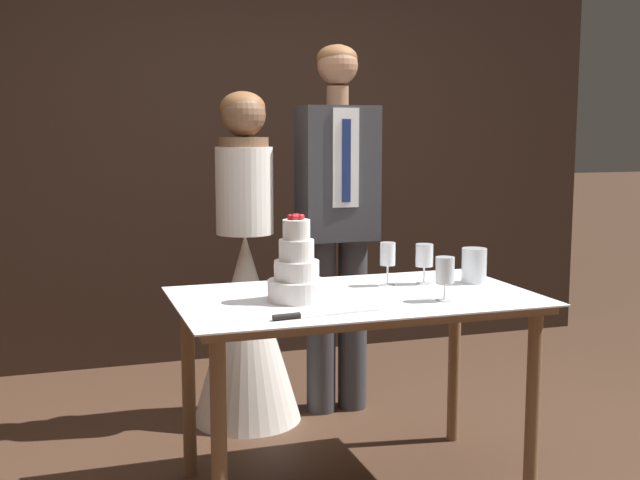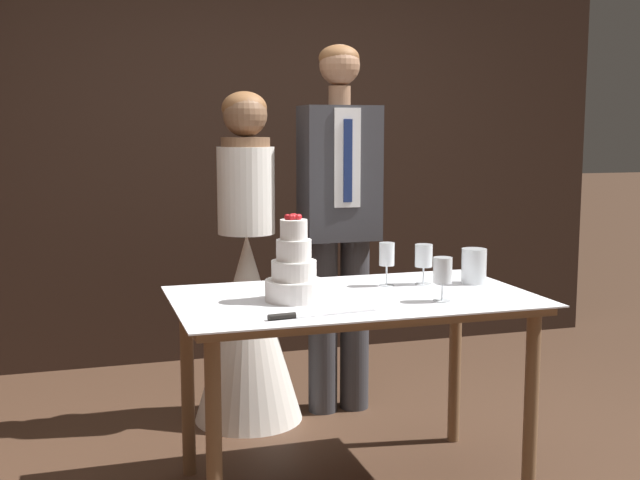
% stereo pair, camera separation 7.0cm
% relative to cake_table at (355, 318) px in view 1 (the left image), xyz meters
% --- Properties ---
extents(wall_back, '(4.95, 0.12, 2.94)m').
position_rel_cake_table_xyz_m(wall_back, '(-0.01, 2.09, 0.77)').
color(wall_back, black).
rests_on(wall_back, ground_plane).
extents(cake_table, '(1.42, 0.83, 0.80)m').
position_rel_cake_table_xyz_m(cake_table, '(0.00, 0.00, 0.00)').
color(cake_table, brown).
rests_on(cake_table, ground_plane).
extents(tiered_cake, '(0.22, 0.22, 0.33)m').
position_rel_cake_table_xyz_m(tiered_cake, '(-0.25, -0.02, 0.20)').
color(tiered_cake, white).
rests_on(tiered_cake, cake_table).
extents(cake_knife, '(0.41, 0.06, 0.02)m').
position_rel_cake_table_xyz_m(cake_knife, '(-0.30, -0.30, 0.10)').
color(cake_knife, silver).
rests_on(cake_knife, cake_table).
extents(wine_glass_near, '(0.07, 0.07, 0.17)m').
position_rel_cake_table_xyz_m(wine_glass_near, '(0.36, 0.13, 0.21)').
color(wine_glass_near, silver).
rests_on(wine_glass_near, cake_table).
extents(wine_glass_middle, '(0.07, 0.07, 0.17)m').
position_rel_cake_table_xyz_m(wine_glass_middle, '(0.29, -0.20, 0.21)').
color(wine_glass_middle, silver).
rests_on(wine_glass_middle, cake_table).
extents(wine_glass_far, '(0.06, 0.06, 0.18)m').
position_rel_cake_table_xyz_m(wine_glass_far, '(0.20, 0.15, 0.22)').
color(wine_glass_far, silver).
rests_on(wine_glass_far, cake_table).
extents(hurricane_candle, '(0.11, 0.11, 0.15)m').
position_rel_cake_table_xyz_m(hurricane_candle, '(0.58, 0.09, 0.16)').
color(hurricane_candle, silver).
rests_on(hurricane_candle, cake_table).
extents(bride, '(0.54, 0.54, 1.63)m').
position_rel_cake_table_xyz_m(bride, '(-0.24, 0.89, -0.10)').
color(bride, white).
rests_on(bride, ground_plane).
extents(groom, '(0.38, 0.25, 1.87)m').
position_rel_cake_table_xyz_m(groom, '(0.24, 0.89, 0.32)').
color(groom, '#38383D').
rests_on(groom, ground_plane).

